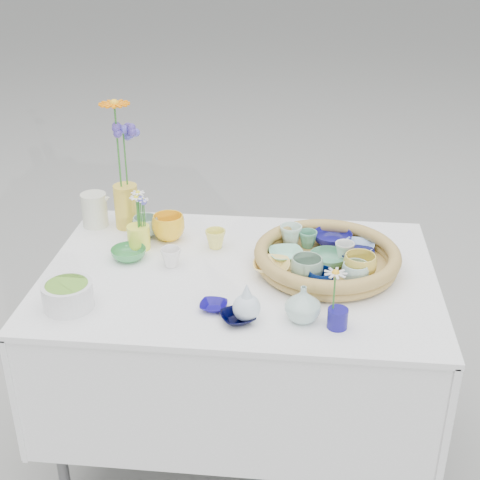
# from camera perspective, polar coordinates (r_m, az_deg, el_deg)

# --- Properties ---
(ground) EXTENTS (80.00, 80.00, 0.00)m
(ground) POSITION_cam_1_polar(r_m,az_deg,el_deg) (2.62, -0.05, -17.46)
(ground) COLOR gray
(display_table) EXTENTS (1.26, 0.86, 0.77)m
(display_table) POSITION_cam_1_polar(r_m,az_deg,el_deg) (2.62, -0.05, -17.46)
(display_table) COLOR white
(display_table) RESTS_ON ground
(wicker_tray) EXTENTS (0.47, 0.47, 0.08)m
(wicker_tray) POSITION_cam_1_polar(r_m,az_deg,el_deg) (2.18, 7.43, -1.55)
(wicker_tray) COLOR olive
(wicker_tray) RESTS_ON display_table
(tray_ceramic_0) EXTENTS (0.16, 0.16, 0.04)m
(tray_ceramic_0) POSITION_cam_1_polar(r_m,az_deg,el_deg) (2.31, 7.90, 0.12)
(tray_ceramic_0) COLOR navy
(tray_ceramic_0) RESTS_ON wicker_tray
(tray_ceramic_1) EXTENTS (0.12, 0.12, 0.03)m
(tray_ceramic_1) POSITION_cam_1_polar(r_m,az_deg,el_deg) (2.23, 10.02, -1.32)
(tray_ceramic_1) COLOR #040638
(tray_ceramic_1) RESTS_ON wicker_tray
(tray_ceramic_2) EXTENTS (0.11, 0.11, 0.08)m
(tray_ceramic_2) POSITION_cam_1_polar(r_m,az_deg,el_deg) (2.10, 10.18, -2.27)
(tray_ceramic_2) COLOR gold
(tray_ceramic_2) RESTS_ON wicker_tray
(tray_ceramic_3) EXTENTS (0.14, 0.14, 0.04)m
(tray_ceramic_3) POSITION_cam_1_polar(r_m,az_deg,el_deg) (2.18, 7.56, -1.65)
(tray_ceramic_3) COLOR #509470
(tray_ceramic_3) RESTS_ON wicker_tray
(tray_ceramic_4) EXTENTS (0.11, 0.11, 0.08)m
(tray_ceramic_4) POSITION_cam_1_polar(r_m,az_deg,el_deg) (2.06, 5.72, -2.53)
(tray_ceramic_4) COLOR gray
(tray_ceramic_4) RESTS_ON wicker_tray
(tray_ceramic_5) EXTENTS (0.14, 0.14, 0.03)m
(tray_ceramic_5) POSITION_cam_1_polar(r_m,az_deg,el_deg) (2.20, 3.95, -1.26)
(tray_ceramic_5) COLOR #8DDBBB
(tray_ceramic_5) RESTS_ON wicker_tray
(tray_ceramic_6) EXTENTS (0.08, 0.08, 0.07)m
(tray_ceramic_6) POSITION_cam_1_polar(r_m,az_deg,el_deg) (2.28, 4.36, 0.41)
(tray_ceramic_6) COLOR silver
(tray_ceramic_6) RESTS_ON wicker_tray
(tray_ceramic_7) EXTENTS (0.08, 0.08, 0.06)m
(tray_ceramic_7) POSITION_cam_1_polar(r_m,az_deg,el_deg) (2.21, 8.90, -0.94)
(tray_ceramic_7) COLOR white
(tray_ceramic_7) RESTS_ON wicker_tray
(tray_ceramic_8) EXTENTS (0.12, 0.12, 0.03)m
(tray_ceramic_8) POSITION_cam_1_polar(r_m,az_deg,el_deg) (2.28, 10.12, -0.58)
(tray_ceramic_8) COLOR #89AADA
(tray_ceramic_8) RESTS_ON wicker_tray
(tray_ceramic_9) EXTENTS (0.10, 0.10, 0.06)m
(tray_ceramic_9) POSITION_cam_1_polar(r_m,az_deg,el_deg) (2.03, 6.89, -3.36)
(tray_ceramic_9) COLOR #000F41
(tray_ceramic_9) RESTS_ON wicker_tray
(tray_ceramic_10) EXTENTS (0.12, 0.12, 0.03)m
(tray_ceramic_10) POSITION_cam_1_polar(r_m,az_deg,el_deg) (2.13, 2.70, -2.26)
(tray_ceramic_10) COLOR #FCD46E
(tray_ceramic_10) RESTS_ON wicker_tray
(tray_ceramic_11) EXTENTS (0.09, 0.09, 0.07)m
(tray_ceramic_11) POSITION_cam_1_polar(r_m,az_deg,el_deg) (2.08, 9.81, -2.81)
(tray_ceramic_11) COLOR #A5CFCC
(tray_ceramic_11) RESTS_ON wicker_tray
(tray_ceramic_12) EXTENTS (0.07, 0.07, 0.06)m
(tray_ceramic_12) POSITION_cam_1_polar(r_m,az_deg,el_deg) (2.28, 5.81, 0.07)
(tray_ceramic_12) COLOR #4F9374
(tray_ceramic_12) RESTS_ON wicker_tray
(loose_ceramic_0) EXTENTS (0.15, 0.15, 0.09)m
(loose_ceramic_0) POSITION_cam_1_polar(r_m,az_deg,el_deg) (2.37, -6.13, 1.09)
(loose_ceramic_0) COLOR yellow
(loose_ceramic_0) RESTS_ON display_table
(loose_ceramic_1) EXTENTS (0.09, 0.09, 0.07)m
(loose_ceramic_1) POSITION_cam_1_polar(r_m,az_deg,el_deg) (2.30, -2.10, 0.09)
(loose_ceramic_1) COLOR #EFE763
(loose_ceramic_1) RESTS_ON display_table
(loose_ceramic_2) EXTENTS (0.15, 0.15, 0.04)m
(loose_ceramic_2) POSITION_cam_1_polar(r_m,az_deg,el_deg) (2.26, -9.48, -1.17)
(loose_ceramic_2) COLOR #398F4B
(loose_ceramic_2) RESTS_ON display_table
(loose_ceramic_3) EXTENTS (0.08, 0.08, 0.06)m
(loose_ceramic_3) POSITION_cam_1_polar(r_m,az_deg,el_deg) (2.19, -5.92, -1.47)
(loose_ceramic_3) COLOR white
(loose_ceramic_3) RESTS_ON display_table
(loose_ceramic_4) EXTENTS (0.09, 0.09, 0.02)m
(loose_ceramic_4) POSITION_cam_1_polar(r_m,az_deg,el_deg) (1.97, -2.27, -5.66)
(loose_ceramic_4) COLOR #0F0771
(loose_ceramic_4) RESTS_ON display_table
(loose_ceramic_5) EXTENTS (0.11, 0.11, 0.07)m
(loose_ceramic_5) POSITION_cam_1_polar(r_m,az_deg,el_deg) (2.40, -8.05, 1.16)
(loose_ceramic_5) COLOR #8FB5AA
(loose_ceramic_5) RESTS_ON display_table
(loose_ceramic_6) EXTENTS (0.13, 0.13, 0.02)m
(loose_ceramic_6) POSITION_cam_1_polar(r_m,az_deg,el_deg) (1.91, -0.16, -6.62)
(loose_ceramic_6) COLOR black
(loose_ceramic_6) RESTS_ON display_table
(fluted_bowl) EXTENTS (0.18, 0.18, 0.08)m
(fluted_bowl) POSITION_cam_1_polar(r_m,az_deg,el_deg) (2.02, -14.47, -4.60)
(fluted_bowl) COLOR silver
(fluted_bowl) RESTS_ON display_table
(bud_vase_paleblue) EXTENTS (0.08, 0.08, 0.12)m
(bud_vase_paleblue) POSITION_cam_1_polar(r_m,az_deg,el_deg) (1.89, 0.57, -5.25)
(bud_vase_paleblue) COLOR silver
(bud_vase_paleblue) RESTS_ON display_table
(bud_vase_seafoam) EXTENTS (0.12, 0.12, 0.11)m
(bud_vase_seafoam) POSITION_cam_1_polar(r_m,az_deg,el_deg) (1.90, 5.39, -5.42)
(bud_vase_seafoam) COLOR #A7C8BD
(bud_vase_seafoam) RESTS_ON display_table
(bud_vase_cobalt) EXTENTS (0.07, 0.07, 0.06)m
(bud_vase_cobalt) POSITION_cam_1_polar(r_m,az_deg,el_deg) (1.89, 8.32, -6.63)
(bud_vase_cobalt) COLOR navy
(bud_vase_cobalt) RESTS_ON display_table
(single_daisy) EXTENTS (0.09, 0.09, 0.13)m
(single_daisy) POSITION_cam_1_polar(r_m,az_deg,el_deg) (1.85, 8.05, -4.33)
(single_daisy) COLOR silver
(single_daisy) RESTS_ON bud_vase_cobalt
(tall_vase_yellow) EXTENTS (0.09, 0.09, 0.16)m
(tall_vase_yellow) POSITION_cam_1_polar(r_m,az_deg,el_deg) (2.47, -9.67, 2.86)
(tall_vase_yellow) COLOR yellow
(tall_vase_yellow) RESTS_ON display_table
(gerbera) EXTENTS (0.14, 0.14, 0.32)m
(gerbera) POSITION_cam_1_polar(r_m,az_deg,el_deg) (2.38, -10.38, 7.87)
(gerbera) COLOR #FD7A00
(gerbera) RESTS_ON tall_vase_yellow
(hydrangea) EXTENTS (0.10, 0.10, 0.26)m
(hydrangea) POSITION_cam_1_polar(r_m,az_deg,el_deg) (2.41, -9.75, 6.79)
(hydrangea) COLOR #48379B
(hydrangea) RESTS_ON tall_vase_yellow
(white_pitcher) EXTENTS (0.15, 0.12, 0.12)m
(white_pitcher) POSITION_cam_1_polar(r_m,az_deg,el_deg) (2.51, -12.31, 2.53)
(white_pitcher) COLOR beige
(white_pitcher) RESTS_ON display_table
(daisy_cup) EXTENTS (0.09, 0.09, 0.08)m
(daisy_cup) POSITION_cam_1_polar(r_m,az_deg,el_deg) (2.32, -8.64, 0.24)
(daisy_cup) COLOR #F1F443
(daisy_cup) RESTS_ON display_table
(daisy_posy) EXTENTS (0.09, 0.09, 0.14)m
(daisy_posy) POSITION_cam_1_polar(r_m,az_deg,el_deg) (2.27, -8.50, 2.76)
(daisy_posy) COLOR white
(daisy_posy) RESTS_ON daisy_cup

